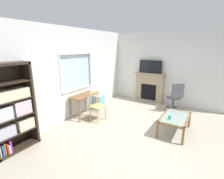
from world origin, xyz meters
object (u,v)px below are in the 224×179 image
Objects in this scene: office_chair at (175,96)px; fireplace at (149,87)px; desk_under_window at (85,98)px; bookshelf at (10,111)px; coffee_table at (175,119)px; wooden_chair at (97,105)px; plastic_drawer_unit at (98,102)px; tv at (150,67)px; sippy_cup at (170,117)px.

fireplace is at bearing 64.94° from office_chair.
desk_under_window is 0.98× the size of office_chair.
bookshelf is 4.84m from fireplace.
coffee_table is (-2.05, -1.44, -0.21)m from fireplace.
wooden_chair is 1.85× the size of plastic_drawer_unit.
plastic_drawer_unit is (2.90, -0.06, -0.64)m from bookshelf.
bookshelf reaches higher than coffee_table.
plastic_drawer_unit is 2.45m from tv.
fireplace is at bearing 0.00° from tv.
coffee_table is at bearing -167.85° from office_chair.
wooden_chair is 2.08m from sippy_cup.
office_chair is at bearing -62.86° from plastic_drawer_unit.
bookshelf is at bearing 177.08° from desk_under_window.
coffee_table is (-2.03, -1.44, -1.04)m from tv.
tv is (4.62, -1.34, 0.53)m from bookshelf.
office_chair reaches higher than wooden_chair.
tv is at bearing 65.71° from office_chair.
bookshelf is 20.86× the size of sippy_cup.
bookshelf is 4.84m from tv.
sippy_cup is at bearing -149.12° from tv.
tv is (1.73, -1.28, 1.18)m from plastic_drawer_unit.
fireplace is at bearing -15.91° from wooden_chair.
fireplace is at bearing 35.08° from coffee_table.
sippy_cup is at bearing -101.32° from plastic_drawer_unit.
fireplace is at bearing -36.35° from plastic_drawer_unit.
plastic_drawer_unit is at bearing 3.85° from desk_under_window.
coffee_table is (-0.30, -2.72, 0.14)m from plastic_drawer_unit.
wooden_chair is 2.72m from office_chair.
plastic_drawer_unit is at bearing 143.65° from fireplace.
tv is 2.79m from sippy_cup.
office_chair is at bearing -42.32° from wooden_chair.
fireplace is 1.14× the size of coffee_table.
fireplace reaches higher than wooden_chair.
fireplace reaches higher than desk_under_window.
fireplace is (2.49, -1.23, -0.01)m from desk_under_window.
sippy_cup is (0.25, -2.07, 0.02)m from wooden_chair.
bookshelf reaches higher than plastic_drawer_unit.
office_chair is at bearing -115.06° from fireplace.
desk_under_window is at bearing 153.61° from fireplace.
wooden_chair is 0.99m from plastic_drawer_unit.
desk_under_window is 0.82m from plastic_drawer_unit.
bookshelf is 2.09× the size of wooden_chair.
plastic_drawer_unit is 5.41× the size of sippy_cup.
plastic_drawer_unit is 2.19m from fireplace.
desk_under_window reaches higher than sippy_cup.
bookshelf reaches higher than office_chair.
desk_under_window is at bearing 153.44° from tv.
fireplace reaches higher than coffee_table.
plastic_drawer_unit is 0.49× the size of office_chair.
desk_under_window is 2.72m from coffee_table.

